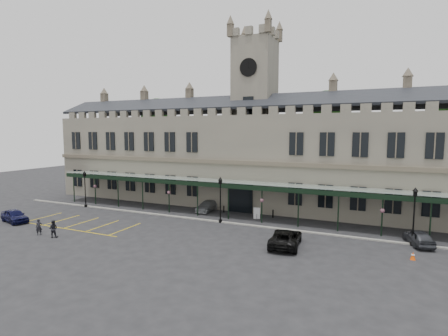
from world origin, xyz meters
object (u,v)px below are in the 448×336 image
at_px(clock_tower, 255,108).
at_px(person_b, 53,229).
at_px(lamp_post_right, 414,211).
at_px(car_right_a, 419,237).
at_px(car_van, 286,238).
at_px(sign_board, 257,213).
at_px(person_a, 39,227).
at_px(traffic_cone, 413,256).
at_px(car_left_a, 15,216).
at_px(lamp_post_left, 85,186).
at_px(car_taxi, 207,206).
at_px(lamp_post_mid, 220,196).
at_px(station_building, 254,158).

distance_m(clock_tower, person_b, 28.04).
relative_size(lamp_post_right, car_right_a, 1.29).
bearing_deg(car_van, person_b, 11.37).
bearing_deg(car_van, car_right_a, -160.73).
height_order(sign_board, person_a, person_a).
xyz_separation_m(lamp_post_right, sign_board, (-15.58, 3.31, -2.43)).
bearing_deg(person_a, car_right_a, -33.44).
relative_size(clock_tower, traffic_cone, 39.83).
xyz_separation_m(clock_tower, lamp_post_right, (18.51, -10.63, -10.04)).
bearing_deg(sign_board, car_van, -70.22).
bearing_deg(lamp_post_right, traffic_cone, -93.45).
distance_m(car_left_a, person_b, 8.98).
height_order(lamp_post_left, traffic_cone, lamp_post_left).
xyz_separation_m(lamp_post_right, car_taxi, (-22.59, 4.59, -2.43)).
height_order(sign_board, car_left_a, car_left_a).
bearing_deg(clock_tower, sign_board, -68.19).
bearing_deg(car_right_a, person_a, 3.53).
bearing_deg(car_taxi, lamp_post_mid, -47.68).
bearing_deg(station_building, lamp_post_left, -151.79).
height_order(lamp_post_right, person_b, lamp_post_right).
height_order(car_taxi, person_b, person_b).
height_order(station_building, car_right_a, station_building).
distance_m(clock_tower, car_right_a, 24.93).
bearing_deg(lamp_post_mid, station_building, 89.07).
bearing_deg(person_b, lamp_post_left, -83.50).
bearing_deg(car_right_a, car_van, 9.66).
bearing_deg(traffic_cone, person_b, -166.27).
bearing_deg(station_building, traffic_cone, -38.33).
relative_size(station_building, person_a, 38.60).
bearing_deg(sign_board, lamp_post_mid, -147.63).
bearing_deg(lamp_post_mid, clock_tower, 89.08).
bearing_deg(car_van, lamp_post_right, -161.18).
height_order(lamp_post_mid, person_b, lamp_post_mid).
xyz_separation_m(lamp_post_left, lamp_post_mid, (19.67, 0.14, 0.15)).
distance_m(lamp_post_mid, lamp_post_right, 18.68).
distance_m(lamp_post_right, person_a, 34.71).
xyz_separation_m(car_left_a, car_right_a, (40.00, 9.49, -0.03)).
bearing_deg(car_right_a, clock_tower, -44.42).
bearing_deg(station_building, person_b, -119.30).
height_order(sign_board, car_van, car_van).
xyz_separation_m(lamp_post_left, car_van, (28.20, -4.67, -2.13)).
relative_size(lamp_post_right, car_van, 0.98).
xyz_separation_m(lamp_post_right, car_van, (-10.15, -4.77, -2.34)).
xyz_separation_m(car_right_a, person_b, (-31.30, -11.71, 0.15)).
distance_m(lamp_post_mid, traffic_cone, 19.05).
bearing_deg(traffic_cone, car_left_a, -172.38).
relative_size(station_building, lamp_post_left, 12.43).
height_order(lamp_post_right, car_taxi, lamp_post_right).
relative_size(car_left_a, car_van, 0.80).
bearing_deg(lamp_post_mid, lamp_post_right, -0.13).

